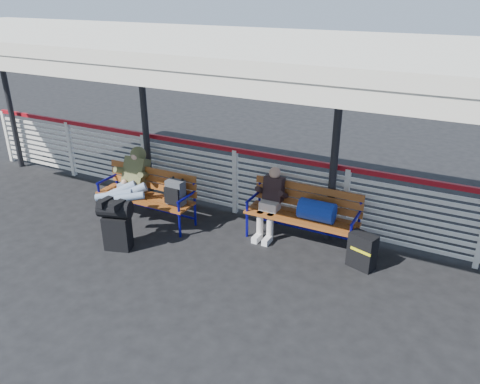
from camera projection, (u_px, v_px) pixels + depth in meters
The scene contains 9 objects.
ground at pixel (176, 262), 7.03m from camera, with size 60.00×60.00×0.00m, color black.
fence at pixel (235, 179), 8.31m from camera, with size 12.08×0.08×1.24m.
canopy at pixel (200, 45), 6.51m from camera, with size 12.60×3.60×3.16m.
luggage_stack at pixel (116, 223), 7.21m from camera, with size 0.56×0.42×0.83m.
bench_left at pixel (155, 191), 8.02m from camera, with size 1.80×0.56×0.92m.
bench_right at pixel (310, 210), 7.31m from camera, with size 1.80×0.56×0.92m.
traveler_man at pixel (127, 188), 7.81m from camera, with size 0.93×1.64×0.77m.
companion_person at pixel (270, 202), 7.58m from camera, with size 0.32×0.66×1.15m.
suitcase_side at pixel (362, 251), 6.79m from camera, with size 0.44×0.34×0.54m.
Camera 1 is at (3.63, -4.89, 3.79)m, focal length 35.00 mm.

